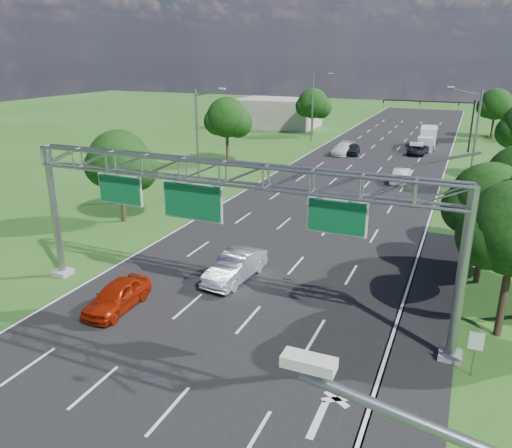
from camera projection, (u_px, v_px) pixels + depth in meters
The scene contains 21 objects.
ground at pixel (318, 214), 42.36m from camera, with size 220.00×220.00×0.00m, color #245419.
road at pixel (318, 214), 42.36m from camera, with size 18.00×180.00×0.02m, color black.
road_flare at pixel (424, 330), 24.65m from camera, with size 3.00×30.00×0.02m, color black.
sign_gantry at pixel (225, 185), 24.36m from camera, with size 23.50×1.00×9.56m.
regulatory_sign at pixel (476, 345), 20.72m from camera, with size 0.60×0.08×2.10m.
traffic_signal at pixel (445, 113), 68.26m from camera, with size 12.21×0.24×7.00m.
streetlight_l_near at pixel (199, 140), 44.76m from camera, with size 2.97×0.22×10.16m.
streetlight_l_far at pixel (314, 104), 75.15m from camera, with size 2.97×0.22×10.16m.
streetlight_r_mid at pixel (473, 139), 44.99m from camera, with size 2.97×0.22×10.16m.
tree_verge_la at pixel (120, 164), 39.10m from camera, with size 5.76×4.80×7.40m.
tree_verge_lb at pixel (228, 119), 59.60m from camera, with size 5.76×4.80×8.06m.
tree_verge_lc at pixel (313, 105), 80.32m from camera, with size 5.76×4.80×7.62m.
tree_verge_re at pixel (496, 106), 77.11m from camera, with size 5.76×4.80×7.84m.
building_left at pixel (278, 113), 91.44m from camera, with size 14.00×10.00×5.00m, color gray.
red_coupe at pixel (117, 296), 26.51m from camera, with size 1.80×4.48×1.53m, color #A41F07.
silver_sedan at pixel (235, 267), 29.93m from camera, with size 1.78×5.11×1.68m, color #B3B6BF.
car_queue_a at pixel (343, 149), 66.87m from camera, with size 2.10×5.17×1.50m, color white.
car_queue_b at pixel (418, 150), 66.73m from camera, with size 2.12×4.61×1.28m, color black.
car_queue_c at pixel (353, 149), 66.73m from camera, with size 1.68×4.17×1.42m, color black.
car_queue_d at pixel (400, 176), 52.36m from camera, with size 1.51×4.32×1.42m, color white.
box_truck at pixel (428, 138), 71.10m from camera, with size 2.55×7.67×2.86m.
Camera 1 is at (11.10, -9.11, 13.03)m, focal length 35.00 mm.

